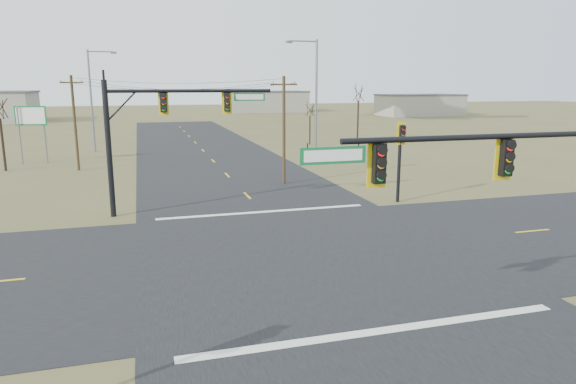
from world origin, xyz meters
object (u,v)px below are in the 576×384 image
object	(u,v)px
utility_pole_near	(284,128)
bare_tree_c	(310,109)
pedestal_signal_ne	(401,146)
utility_pole_far	(75,121)
streetlight_a	(314,93)
bare_tree_d	(359,93)
mast_arm_near	(506,174)
streetlight_c	(93,95)
mast_arm_far	(162,118)
highway_sign	(31,122)

from	to	relation	value
utility_pole_near	bare_tree_c	distance (m)	24.93
pedestal_signal_ne	utility_pole_far	bearing A→B (deg)	146.85
utility_pole_near	streetlight_a	xyz separation A→B (m)	(6.14, 11.36, 2.23)
utility_pole_far	streetlight_a	bearing A→B (deg)	1.81
streetlight_a	bare_tree_d	bearing A→B (deg)	32.13
utility_pole_far	bare_tree_d	world-z (taller)	utility_pole_far
streetlight_a	mast_arm_near	bearing A→B (deg)	-120.76
mast_arm_near	bare_tree_d	size ratio (longest dim) A/B	1.37
utility_pole_far	streetlight_c	xyz separation A→B (m)	(0.67, 12.15, 1.83)
mast_arm_far	streetlight_c	bearing A→B (deg)	115.95
mast_arm_near	utility_pole_near	size ratio (longest dim) A/B	1.33
mast_arm_far	highway_sign	xyz separation A→B (m)	(-10.64, 22.14, -1.58)
mast_arm_near	streetlight_a	distance (m)	35.20
highway_sign	streetlight_c	bearing A→B (deg)	67.35
mast_arm_near	bare_tree_c	bearing A→B (deg)	79.55
utility_pole_far	highway_sign	xyz separation A→B (m)	(-4.25, 5.06, -0.40)
utility_pole_near	streetlight_a	size ratio (longest dim) A/B	0.69
mast_arm_near	utility_pole_near	bearing A→B (deg)	91.52
mast_arm_far	streetlight_c	xyz separation A→B (m)	(-5.72, 29.23, 0.64)
pedestal_signal_ne	streetlight_a	size ratio (longest dim) A/B	0.44
streetlight_a	bare_tree_d	world-z (taller)	streetlight_a
bare_tree_d	utility_pole_near	bearing A→B (deg)	-123.43
pedestal_signal_ne	bare_tree_c	world-z (taller)	bare_tree_c
highway_sign	bare_tree_d	size ratio (longest dim) A/B	0.70
streetlight_a	bare_tree_d	size ratio (longest dim) A/B	1.49
highway_sign	streetlight_c	xyz separation A→B (m)	(4.92, 7.09, 2.22)
mast_arm_far	mast_arm_near	bearing A→B (deg)	-47.44
mast_arm_far	bare_tree_c	bearing A→B (deg)	72.82
highway_sign	streetlight_c	world-z (taller)	streetlight_c
utility_pole_far	streetlight_c	distance (m)	12.31
mast_arm_near	pedestal_signal_ne	distance (m)	16.46
mast_arm_near	highway_sign	size ratio (longest dim) A/B	1.97
bare_tree_c	bare_tree_d	world-z (taller)	bare_tree_d
streetlight_a	streetlight_c	bearing A→B (deg)	129.94
mast_arm_near	bare_tree_d	world-z (taller)	bare_tree_d
streetlight_a	pedestal_signal_ne	bearing A→B (deg)	-113.67
mast_arm_far	pedestal_signal_ne	size ratio (longest dim) A/B	1.85
mast_arm_far	pedestal_signal_ne	bearing A→B (deg)	9.63
mast_arm_near	mast_arm_far	bearing A→B (deg)	118.87
utility_pole_near	pedestal_signal_ne	bearing A→B (deg)	-55.71
streetlight_c	bare_tree_c	world-z (taller)	streetlight_c
utility_pole_near	streetlight_c	bearing A→B (deg)	122.32
mast_arm_near	mast_arm_far	distance (m)	19.09
utility_pole_near	bare_tree_d	distance (m)	31.44
streetlight_a	bare_tree_d	xyz separation A→B (m)	(11.15, 14.82, -0.26)
mast_arm_near	mast_arm_far	world-z (taller)	mast_arm_far
pedestal_signal_ne	streetlight_c	distance (m)	36.39
utility_pole_far	bare_tree_d	size ratio (longest dim) A/B	1.05
utility_pole_far	streetlight_c	size ratio (longest dim) A/B	0.74
streetlight_a	bare_tree_d	distance (m)	18.55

